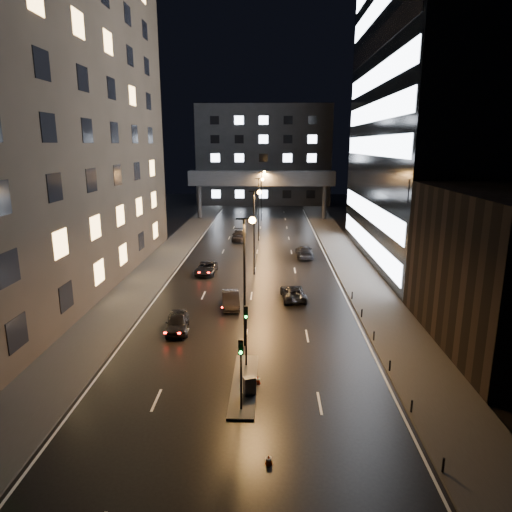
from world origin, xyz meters
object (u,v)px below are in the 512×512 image
Objects in this scene: car_away_c at (206,268)px; car_away_a at (177,322)px; car_away_b at (231,299)px; car_toward_b at (304,252)px; utility_cabinet at (249,386)px; car_away_d at (239,235)px; car_toward_a at (293,293)px.

car_away_a is at bearing -87.88° from car_away_c.
car_away_c is (-0.01, 17.52, -0.10)m from car_away_a.
car_toward_b reaches higher than car_away_b.
car_away_b is at bearing 78.47° from utility_cabinet.
car_toward_b is at bearing 36.77° from car_away_c.
utility_cabinet is at bearing -87.92° from car_away_b.
car_away_a reaches higher than car_away_c.
car_away_b is 0.94× the size of car_away_c.
car_toward_b is 36.65m from utility_cabinet.
car_away_a is at bearing 102.45° from utility_cabinet.
car_away_d is (-1.34, 31.47, 0.04)m from car_away_b.
car_toward_a is (10.09, 8.47, -0.10)m from car_away_a.
car_toward_b is 4.75× the size of utility_cabinet.
car_away_d is 1.01× the size of car_toward_b.
car_toward_b is at bearing -49.52° from car_away_d.
car_away_d is 47.62m from utility_cabinet.
car_away_d reaches higher than utility_cabinet.
car_away_d is at bearing 78.18° from car_away_a.
car_away_b is at bearing -88.14° from car_away_d.
car_away_b is 0.84× the size of car_away_d.
car_toward_a is at bearing 58.47° from utility_cabinet.
car_away_c is at bearing 82.73° from utility_cabinet.
car_away_c is at bearing 82.21° from car_away_a.
car_toward_a is at bearing 15.22° from car_away_b.
car_toward_b is at bearing 56.71° from car_away_a.
car_away_b is at bearing -68.94° from car_away_c.
car_away_a reaches higher than car_toward_a.
car_toward_b reaches higher than car_away_c.
car_away_c is 13.56m from car_toward_a.
car_away_a is 3.98× the size of utility_cabinet.
car_toward_a is (10.09, -9.05, -0.01)m from car_away_c.
car_away_a is 11.95m from utility_cabinet.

